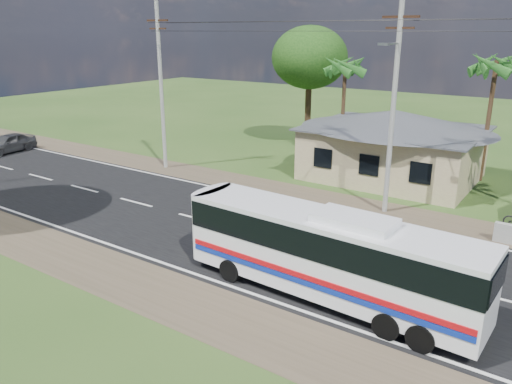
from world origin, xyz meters
TOP-DOWN VIEW (x-y plane):
  - ground at (0.00, 0.00)m, footprint 120.00×120.00m
  - road at (0.00, 0.00)m, footprint 120.00×16.00m
  - house at (1.00, 13.00)m, footprint 12.40×10.00m
  - utility_poles at (2.67, 6.49)m, footprint 32.80×2.22m
  - palm_mid at (6.00, 15.50)m, footprint 2.80×2.80m
  - palm_far at (-4.00, 16.00)m, footprint 2.80×2.80m
  - tree_behind_house at (-8.00, 18.00)m, footprint 6.00×6.00m
  - coach_bus at (4.54, -3.45)m, footprint 10.95×2.80m
  - small_car at (-26.42, 2.81)m, footprint 2.21×4.54m

SIDE VIEW (x-z plane):
  - ground at x=0.00m, z-range 0.00..0.00m
  - road at x=0.00m, z-range -0.01..0.02m
  - small_car at x=-26.42m, z-range 0.00..1.49m
  - coach_bus at x=4.54m, z-range 0.24..3.61m
  - house at x=1.00m, z-range 0.14..5.14m
  - utility_poles at x=2.67m, z-range 0.27..11.27m
  - palm_far at x=-4.00m, z-range 2.83..10.53m
  - tree_behind_house at x=-8.00m, z-range 2.31..11.92m
  - palm_mid at x=6.00m, z-range 3.06..11.26m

